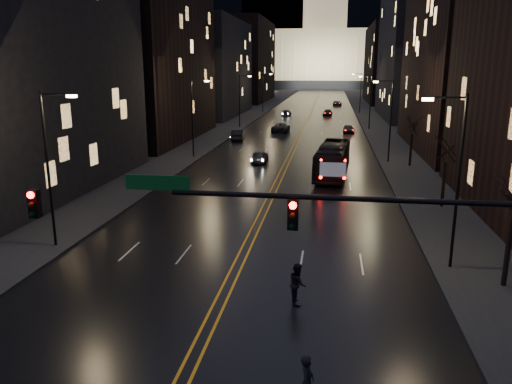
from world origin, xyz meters
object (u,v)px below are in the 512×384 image
at_px(oncoming_car_b, 238,135).
at_px(pedestrian_b, 298,283).
at_px(traffic_signal, 368,233).
at_px(bus, 333,160).
at_px(pedestrian_a, 307,382).
at_px(oncoming_car_a, 260,157).
at_px(receding_car_a, 331,155).

distance_m(oncoming_car_b, pedestrian_b, 51.32).
bearing_deg(traffic_signal, bus, 91.74).
bearing_deg(pedestrian_b, pedestrian_a, 174.41).
relative_size(oncoming_car_a, pedestrian_b, 2.20).
bearing_deg(pedestrian_a, bus, 3.09).
height_order(pedestrian_a, pedestrian_b, pedestrian_b).
height_order(traffic_signal, receding_car_a, traffic_signal).
bearing_deg(pedestrian_a, oncoming_car_a, 14.45).
bearing_deg(oncoming_car_b, bus, 115.49).
bearing_deg(oncoming_car_a, oncoming_car_b, -73.23).
xyz_separation_m(receding_car_a, pedestrian_b, (-1.38, -34.44, 0.16)).
distance_m(bus, pedestrian_a, 34.46).
bearing_deg(traffic_signal, oncoming_car_a, 103.12).
distance_m(traffic_signal, pedestrian_b, 6.97).
bearing_deg(pedestrian_b, oncoming_car_a, -0.83).
bearing_deg(receding_car_a, pedestrian_b, -91.16).
distance_m(traffic_signal, pedestrian_a, 4.98).
relative_size(bus, pedestrian_b, 5.92).
height_order(bus, receding_car_a, bus).
xyz_separation_m(pedestrian_a, pedestrian_b, (-0.75, 7.00, 0.05)).
distance_m(bus, oncoming_car_b, 26.20).
bearing_deg(bus, oncoming_car_a, 149.82).
bearing_deg(traffic_signal, pedestrian_a, -131.13).
bearing_deg(receding_car_a, bus, -87.79).
bearing_deg(receding_car_a, oncoming_car_b, 131.77).
distance_m(oncoming_car_a, oncoming_car_b, 17.83).
distance_m(receding_car_a, pedestrian_b, 34.46).
bearing_deg(pedestrian_b, receding_car_a, -14.04).
bearing_deg(receding_car_a, pedestrian_a, -89.73).
bearing_deg(oncoming_car_a, traffic_signal, 101.75).
bearing_deg(oncoming_car_a, pedestrian_b, 99.54).
bearing_deg(oncoming_car_a, pedestrian_a, 98.72).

